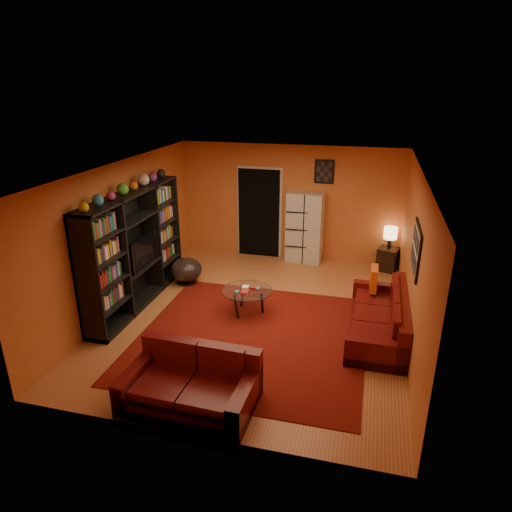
% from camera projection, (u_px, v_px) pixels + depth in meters
% --- Properties ---
extents(floor, '(6.00, 6.00, 0.00)m').
position_uv_depth(floor, '(257.00, 316.00, 8.07)').
color(floor, '#9B5830').
rests_on(floor, ground).
extents(ceiling, '(6.00, 6.00, 0.00)m').
position_uv_depth(ceiling, '(257.00, 169.00, 7.13)').
color(ceiling, white).
rests_on(ceiling, wall_back).
extents(wall_back, '(6.00, 0.00, 6.00)m').
position_uv_depth(wall_back, '(289.00, 203.00, 10.31)').
color(wall_back, '#BE5D29').
rests_on(wall_back, floor).
extents(wall_front, '(6.00, 0.00, 6.00)m').
position_uv_depth(wall_front, '(188.00, 340.00, 4.89)').
color(wall_front, '#BE5D29').
rests_on(wall_front, floor).
extents(wall_left, '(0.00, 6.00, 6.00)m').
position_uv_depth(wall_left, '(122.00, 235.00, 8.18)').
color(wall_left, '#BE5D29').
rests_on(wall_left, floor).
extents(wall_right, '(0.00, 6.00, 6.00)m').
position_uv_depth(wall_right, '(414.00, 261.00, 7.02)').
color(wall_right, '#BE5D29').
rests_on(wall_right, floor).
extents(rug, '(3.60, 3.60, 0.01)m').
position_uv_depth(rug, '(252.00, 337.00, 7.42)').
color(rug, '#500C09').
rests_on(rug, floor).
extents(doorway, '(0.95, 0.10, 2.04)m').
position_uv_depth(doorway, '(259.00, 213.00, 10.54)').
color(doorway, black).
rests_on(doorway, floor).
extents(wall_art_right, '(0.03, 1.00, 0.70)m').
position_uv_depth(wall_art_right, '(416.00, 249.00, 6.65)').
color(wall_art_right, black).
rests_on(wall_art_right, wall_right).
extents(wall_art_back, '(0.42, 0.03, 0.52)m').
position_uv_depth(wall_art_back, '(324.00, 172.00, 9.85)').
color(wall_art_back, black).
rests_on(wall_art_back, wall_back).
extents(entertainment_unit, '(0.45, 3.00, 2.10)m').
position_uv_depth(entertainment_unit, '(135.00, 249.00, 8.22)').
color(entertainment_unit, black).
rests_on(entertainment_unit, floor).
extents(tv, '(0.97, 0.13, 0.56)m').
position_uv_depth(tv, '(140.00, 251.00, 8.30)').
color(tv, black).
rests_on(tv, entertainment_unit).
extents(sofa, '(0.92, 2.21, 0.85)m').
position_uv_depth(sofa, '(383.00, 319.00, 7.39)').
color(sofa, '#4B0A0B').
rests_on(sofa, rug).
extents(loveseat, '(1.70, 1.06, 0.85)m').
position_uv_depth(loveseat, '(192.00, 382.00, 5.85)').
color(loveseat, '#4B0A0B').
rests_on(loveseat, rug).
extents(throw_pillow, '(0.12, 0.42, 0.42)m').
position_uv_depth(throw_pillow, '(374.00, 279.00, 8.04)').
color(throw_pillow, orange).
rests_on(throw_pillow, sofa).
extents(coffee_table, '(0.88, 0.88, 0.44)m').
position_uv_depth(coffee_table, '(247.00, 292.00, 8.05)').
color(coffee_table, silver).
rests_on(coffee_table, floor).
extents(storage_cabinet, '(0.83, 0.44, 1.60)m').
position_uv_depth(storage_cabinet, '(304.00, 228.00, 10.22)').
color(storage_cabinet, '#BCB6AE').
rests_on(storage_cabinet, floor).
extents(bowl_chair, '(0.64, 0.64, 0.52)m').
position_uv_depth(bowl_chair, '(186.00, 270.00, 9.30)').
color(bowl_chair, black).
rests_on(bowl_chair, floor).
extents(side_table, '(0.50, 0.50, 0.50)m').
position_uv_depth(side_table, '(388.00, 259.00, 9.95)').
color(side_table, black).
rests_on(side_table, floor).
extents(table_lamp, '(0.28, 0.28, 0.47)m').
position_uv_depth(table_lamp, '(390.00, 234.00, 9.73)').
color(table_lamp, black).
rests_on(table_lamp, side_table).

